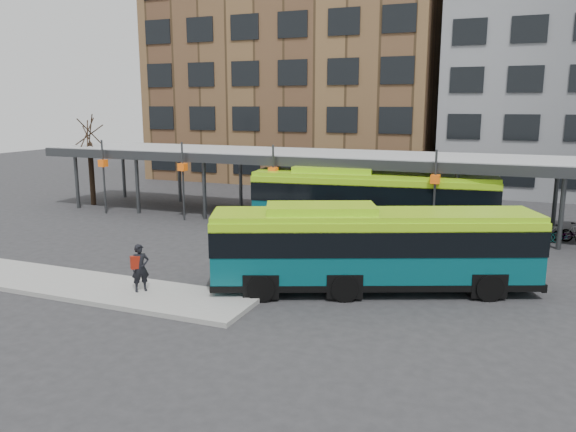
# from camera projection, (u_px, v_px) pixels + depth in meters

# --- Properties ---
(ground) EXTENTS (120.00, 120.00, 0.00)m
(ground) POSITION_uv_depth(u_px,v_px,m) (246.00, 283.00, 22.57)
(ground) COLOR #28282B
(ground) RESTS_ON ground
(boarding_island) EXTENTS (14.00, 3.00, 0.18)m
(boarding_island) POSITION_uv_depth(u_px,v_px,m) (85.00, 286.00, 21.84)
(boarding_island) COLOR gray
(boarding_island) RESTS_ON ground
(canopy) EXTENTS (40.00, 6.53, 4.80)m
(canopy) POSITION_uv_depth(u_px,v_px,m) (339.00, 158.00, 33.53)
(canopy) COLOR #999B9E
(canopy) RESTS_ON ground
(tree) EXTENTS (1.64, 1.64, 5.60)m
(tree) POSITION_uv_depth(u_px,v_px,m) (91.00, 171.00, 39.60)
(tree) COLOR black
(tree) RESTS_ON ground
(building_brick) EXTENTS (26.00, 14.00, 22.00)m
(building_brick) POSITION_uv_depth(u_px,v_px,m) (298.00, 62.00, 53.19)
(building_brick) COLOR brown
(building_brick) RESTS_ON ground
(bus_front) EXTENTS (12.27, 7.08, 3.37)m
(bus_front) POSITION_uv_depth(u_px,v_px,m) (372.00, 246.00, 21.29)
(bus_front) COLOR #074A52
(bus_front) RESTS_ON ground
(bus_rear) EXTENTS (13.47, 4.51, 3.64)m
(bus_rear) POSITION_uv_depth(u_px,v_px,m) (371.00, 199.00, 31.06)
(bus_rear) COLOR #074A52
(bus_rear) RESTS_ON ground
(pedestrian) EXTENTS (0.75, 0.78, 1.79)m
(pedestrian) POSITION_uv_depth(u_px,v_px,m) (140.00, 268.00, 20.83)
(pedestrian) COLOR black
(pedestrian) RESTS_ON boarding_island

